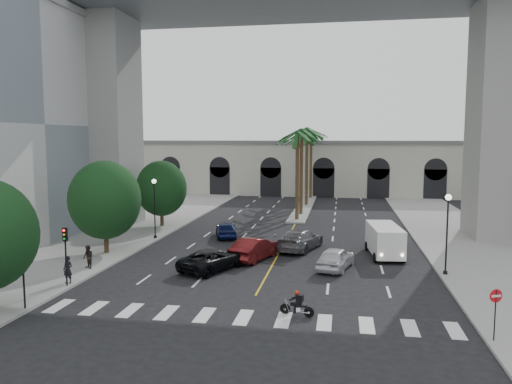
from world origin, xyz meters
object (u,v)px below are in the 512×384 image
(car_b, at_px, (255,249))
(car_e, at_px, (226,229))
(car_a, at_px, (335,258))
(cargo_van, at_px, (385,239))
(car_c, at_px, (212,259))
(lamp_post_right, at_px, (447,227))
(lamp_post_left_far, at_px, (155,203))
(traffic_signal_far, at_px, (65,247))
(car_d, at_px, (300,239))
(traffic_signal_near, at_px, (23,263))
(pedestrian_a, at_px, (68,270))
(motorcycle_rider, at_px, (298,304))
(do_not_enter_sign, at_px, (496,304))
(pedestrian_b, at_px, (88,257))

(car_b, relative_size, car_e, 1.17)
(car_a, distance_m, cargo_van, 5.62)
(car_c, bearing_deg, lamp_post_right, -151.30)
(lamp_post_left_far, xyz_separation_m, traffic_signal_far, (0.10, -14.50, -0.71))
(lamp_post_right, relative_size, car_a, 1.20)
(car_b, bearing_deg, car_d, -109.07)
(traffic_signal_near, height_order, car_d, traffic_signal_near)
(pedestrian_a, bearing_deg, motorcycle_rider, -4.48)
(traffic_signal_far, relative_size, do_not_enter_sign, 1.50)
(motorcycle_rider, distance_m, do_not_enter_sign, 8.98)
(lamp_post_left_far, height_order, car_c, lamp_post_left_far)
(motorcycle_rider, xyz_separation_m, car_e, (-8.12, 18.76, 0.14))
(car_b, xyz_separation_m, pedestrian_a, (-10.00, -8.29, 0.16))
(lamp_post_left_far, height_order, pedestrian_a, lamp_post_left_far)
(traffic_signal_far, height_order, pedestrian_b, traffic_signal_far)
(traffic_signal_far, distance_m, car_a, 17.30)
(car_e, bearing_deg, car_b, 100.51)
(lamp_post_right, relative_size, car_b, 1.07)
(motorcycle_rider, xyz_separation_m, pedestrian_a, (-14.15, 2.79, 0.40))
(cargo_van, bearing_deg, lamp_post_right, -61.02)
(car_b, relative_size, cargo_van, 0.88)
(lamp_post_left_far, height_order, do_not_enter_sign, lamp_post_left_far)
(do_not_enter_sign, bearing_deg, lamp_post_left_far, 119.69)
(car_b, bearing_deg, pedestrian_a, 58.42)
(car_d, bearing_deg, car_a, 133.80)
(lamp_post_right, height_order, pedestrian_a, lamp_post_right)
(car_c, relative_size, do_not_enter_sign, 2.13)
(car_a, bearing_deg, lamp_post_left_far, -10.32)
(lamp_post_left_far, bearing_deg, traffic_signal_near, -89.69)
(traffic_signal_near, bearing_deg, traffic_signal_far, 90.00)
(lamp_post_left_far, relative_size, car_b, 1.07)
(car_e, xyz_separation_m, cargo_van, (13.42, -5.06, 0.58))
(car_e, distance_m, do_not_enter_sign, 26.71)
(car_d, distance_m, car_e, 7.94)
(pedestrian_b, distance_m, do_not_enter_sign, 24.70)
(cargo_van, bearing_deg, car_d, 163.08)
(lamp_post_left_far, height_order, car_e, lamp_post_left_far)
(traffic_signal_far, xyz_separation_m, cargo_van, (19.26, 11.41, -1.20))
(car_e, distance_m, pedestrian_a, 17.08)
(car_b, bearing_deg, traffic_signal_far, 60.63)
(motorcycle_rider, height_order, car_b, car_b)
(lamp_post_right, distance_m, car_b, 13.32)
(pedestrian_b, bearing_deg, car_d, 68.95)
(car_d, bearing_deg, traffic_signal_far, 61.04)
(car_e, xyz_separation_m, do_not_enter_sign, (16.80, -20.74, 1.04))
(pedestrian_a, bearing_deg, lamp_post_left_far, 96.26)
(traffic_signal_near, height_order, traffic_signal_far, same)
(pedestrian_b, bearing_deg, car_b, 61.06)
(car_b, bearing_deg, traffic_signal_near, 71.28)
(motorcycle_rider, distance_m, car_d, 14.99)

